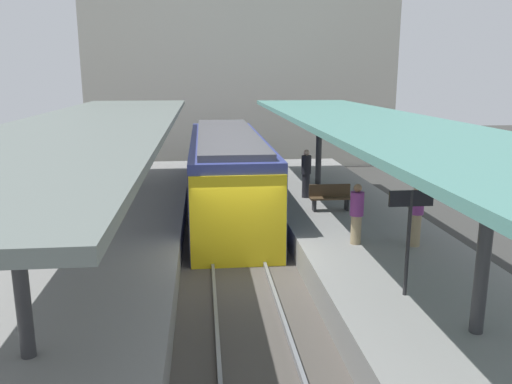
# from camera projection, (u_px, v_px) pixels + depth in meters

# --- Properties ---
(ground_plane) EXTENTS (80.00, 80.00, 0.00)m
(ground_plane) POSITION_uv_depth(u_px,v_px,m) (241.00, 284.00, 13.65)
(ground_plane) COLOR #383835
(platform_left) EXTENTS (4.40, 28.00, 1.00)m
(platform_left) POSITION_uv_depth(u_px,v_px,m) (93.00, 272.00, 13.15)
(platform_left) COLOR gray
(platform_left) RESTS_ON ground_plane
(platform_right) EXTENTS (4.40, 28.00, 1.00)m
(platform_right) POSITION_uv_depth(u_px,v_px,m) (380.00, 261.00, 13.92)
(platform_right) COLOR gray
(platform_right) RESTS_ON ground_plane
(track_ballast) EXTENTS (3.20, 28.00, 0.20)m
(track_ballast) POSITION_uv_depth(u_px,v_px,m) (241.00, 280.00, 13.62)
(track_ballast) COLOR #4C4742
(track_ballast) RESTS_ON ground_plane
(rail_near_side) EXTENTS (0.08, 28.00, 0.14)m
(rail_near_side) POSITION_uv_depth(u_px,v_px,m) (213.00, 275.00, 13.51)
(rail_near_side) COLOR slate
(rail_near_side) RESTS_ON track_ballast
(rail_far_side) EXTENTS (0.08, 28.00, 0.14)m
(rail_far_side) POSITION_uv_depth(u_px,v_px,m) (268.00, 273.00, 13.66)
(rail_far_side) COLOR slate
(rail_far_side) RESTS_ON track_ballast
(commuter_train) EXTENTS (2.78, 11.72, 3.10)m
(commuter_train) POSITION_uv_depth(u_px,v_px,m) (228.00, 174.00, 19.56)
(commuter_train) COLOR #38428C
(commuter_train) RESTS_ON track_ballast
(canopy_left) EXTENTS (4.18, 21.00, 3.24)m
(canopy_left) POSITION_uv_depth(u_px,v_px,m) (94.00, 125.00, 13.69)
(canopy_left) COLOR #333335
(canopy_left) RESTS_ON platform_left
(canopy_right) EXTENTS (4.18, 21.00, 3.21)m
(canopy_right) POSITION_uv_depth(u_px,v_px,m) (370.00, 123.00, 14.47)
(canopy_right) COLOR #333335
(canopy_right) RESTS_ON platform_right
(platform_bench) EXTENTS (1.40, 0.41, 0.86)m
(platform_bench) POSITION_uv_depth(u_px,v_px,m) (330.00, 197.00, 17.06)
(platform_bench) COLOR black
(platform_bench) RESTS_ON platform_right
(platform_sign) EXTENTS (0.90, 0.08, 2.21)m
(platform_sign) POSITION_uv_depth(u_px,v_px,m) (410.00, 219.00, 10.22)
(platform_sign) COLOR #262628
(platform_sign) RESTS_ON platform_right
(passenger_near_bench) EXTENTS (0.36, 0.36, 1.77)m
(passenger_near_bench) POSITION_uv_depth(u_px,v_px,m) (306.00, 173.00, 18.72)
(passenger_near_bench) COLOR #232328
(passenger_near_bench) RESTS_ON platform_right
(passenger_mid_platform) EXTENTS (0.36, 0.36, 1.66)m
(passenger_mid_platform) POSITION_uv_depth(u_px,v_px,m) (416.00, 214.00, 13.41)
(passenger_mid_platform) COLOR #998460
(passenger_mid_platform) RESTS_ON platform_right
(passenger_far_end) EXTENTS (0.36, 0.36, 1.64)m
(passenger_far_end) POSITION_uv_depth(u_px,v_px,m) (357.00, 213.00, 13.58)
(passenger_far_end) COLOR #998460
(passenger_far_end) RESTS_ON platform_right
(station_building_backdrop) EXTENTS (18.00, 6.00, 11.00)m
(station_building_backdrop) POSITION_uv_depth(u_px,v_px,m) (240.00, 73.00, 31.94)
(station_building_backdrop) COLOR beige
(station_building_backdrop) RESTS_ON ground_plane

